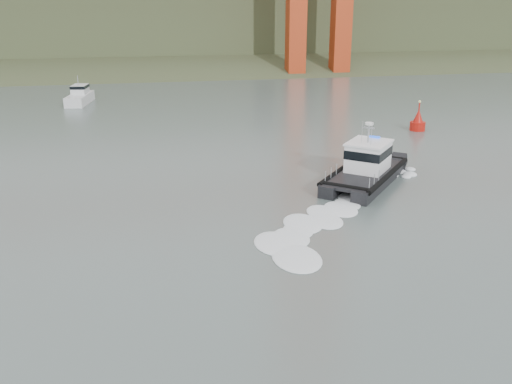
% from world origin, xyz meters
% --- Properties ---
extents(ground, '(400.00, 400.00, 0.00)m').
position_xyz_m(ground, '(0.00, 0.00, 0.00)').
color(ground, '#4C5A57').
rests_on(ground, ground).
extents(headlands, '(500.00, 105.36, 27.12)m').
position_xyz_m(headlands, '(0.00, 125.50, 7.05)').
color(headlands, '#334326').
rests_on(headlands, ground).
extents(patrol_boat, '(8.93, 9.71, 4.71)m').
position_xyz_m(patrol_boat, '(7.99, 16.18, 1.18)').
color(patrol_boat, black).
rests_on(patrol_boat, ground).
extents(motorboat, '(3.29, 6.94, 3.66)m').
position_xyz_m(motorboat, '(-16.09, 54.17, 0.91)').
color(motorboat, silver).
rests_on(motorboat, ground).
extents(nav_buoy, '(1.58, 1.58, 3.30)m').
position_xyz_m(nav_buoy, '(19.66, 31.53, 0.87)').
color(nav_buoy, '#AA130B').
rests_on(nav_buoy, ground).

